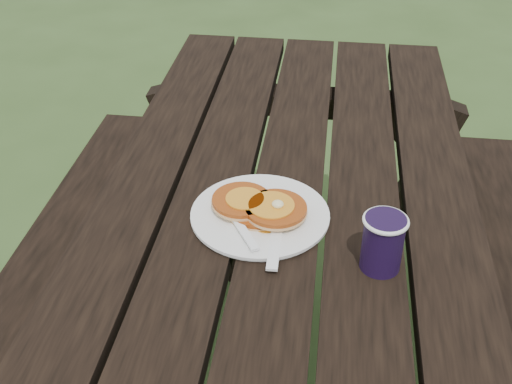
# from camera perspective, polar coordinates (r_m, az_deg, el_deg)

# --- Properties ---
(picnic_table) EXTENTS (1.36, 1.80, 0.75)m
(picnic_table) POSITION_cam_1_polar(r_m,az_deg,el_deg) (1.47, 2.00, -14.40)
(picnic_table) COLOR black
(picnic_table) RESTS_ON ground
(plate) EXTENTS (0.33, 0.33, 0.01)m
(plate) POSITION_cam_1_polar(r_m,az_deg,el_deg) (1.21, 0.36, -2.08)
(plate) COLOR white
(plate) RESTS_ON picnic_table
(pancake_stack) EXTENTS (0.18, 0.13, 0.04)m
(pancake_stack) POSITION_cam_1_polar(r_m,az_deg,el_deg) (1.20, 0.31, -1.30)
(pancake_stack) COLOR #A64612
(pancake_stack) RESTS_ON plate
(knife) EXTENTS (0.02, 0.18, 0.00)m
(knife) POSITION_cam_1_polar(r_m,az_deg,el_deg) (1.15, 1.78, -3.98)
(knife) COLOR white
(knife) RESTS_ON plate
(fork) EXTENTS (0.11, 0.15, 0.01)m
(fork) POSITION_cam_1_polar(r_m,az_deg,el_deg) (1.15, -1.08, -3.55)
(fork) COLOR white
(fork) RESTS_ON plate
(coffee_cup) EXTENTS (0.08, 0.08, 0.10)m
(coffee_cup) POSITION_cam_1_polar(r_m,az_deg,el_deg) (1.09, 11.23, -4.20)
(coffee_cup) COLOR black
(coffee_cup) RESTS_ON picnic_table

